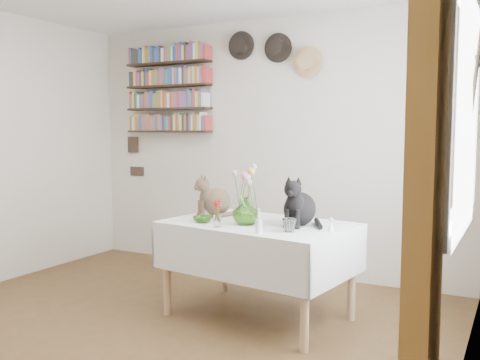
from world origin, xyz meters
The scene contains 16 objects.
room centered at (0.00, 0.00, 1.25)m, with size 4.08×4.58×2.58m.
window centered at (1.97, 0.80, 1.40)m, with size 0.12×1.52×1.32m.
curtain centered at (1.90, -0.12, 1.15)m, with size 0.12×0.38×2.10m, color brown.
dining_table centered at (0.55, 0.98, 0.55)m, with size 1.46×1.05×0.73m.
tabby_cat centered at (0.09, 1.15, 0.90)m, with size 0.23×0.29×0.34m, color brown, non-canonical shape.
black_cat centered at (0.86, 1.02, 0.91)m, with size 0.25×0.31×0.37m, color black, non-canonical shape.
flower_vase centered at (0.50, 0.86, 0.83)m, with size 0.19×0.19×0.20m, color #7AC142.
green_bowl centered at (0.17, 0.79, 0.75)m, with size 0.14×0.14×0.05m, color #7AC142.
drinking_glass centered at (0.89, 0.75, 0.77)m, with size 0.10×0.10×0.09m, color white.
candlestick centered at (0.73, 0.60, 0.78)m, with size 0.05×0.05×0.17m.
berry_jar centered at (0.36, 0.68, 0.83)m, with size 0.06×0.06×0.22m.
porcelain_figurine centered at (1.14, 0.89, 0.77)m, with size 0.05×0.05×0.10m.
flower_bouquet centered at (0.50, 0.87, 1.07)m, with size 0.17×0.13×0.39m.
bookshelf_unit centered at (-1.10, 2.16, 1.84)m, with size 1.00×0.16×0.91m.
wall_hats centered at (0.12, 2.19, 2.17)m, with size 0.98×0.09×0.48m.
wall_art_plaques centered at (-1.63, 2.23, 1.12)m, with size 0.21×0.02×0.44m.
Camera 1 is at (2.27, -2.56, 1.41)m, focal length 40.00 mm.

